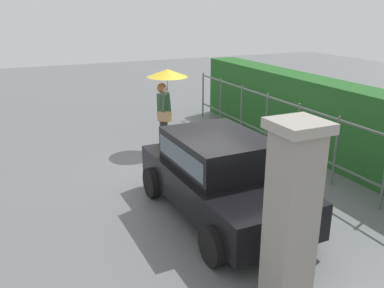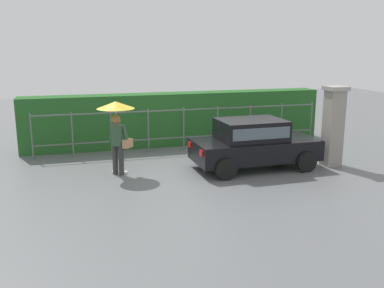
% 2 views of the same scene
% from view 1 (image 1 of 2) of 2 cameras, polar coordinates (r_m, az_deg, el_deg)
% --- Properties ---
extents(ground_plane, '(40.00, 40.00, 0.00)m').
position_cam_1_polar(ground_plane, '(9.15, 0.72, -4.47)').
color(ground_plane, slate).
extents(car, '(3.77, 1.93, 1.48)m').
position_cam_1_polar(car, '(7.24, 3.83, -4.06)').
color(car, black).
rests_on(car, ground).
extents(pedestrian, '(1.06, 1.06, 2.08)m').
position_cam_1_polar(pedestrian, '(10.67, -3.71, 7.73)').
color(pedestrian, '#333333').
rests_on(pedestrian, ground).
extents(gate_pillar, '(0.60, 0.60, 2.42)m').
position_cam_1_polar(gate_pillar, '(5.04, 13.72, -9.82)').
color(gate_pillar, gray).
rests_on(gate_pillar, ground).
extents(fence_section, '(10.08, 0.05, 1.50)m').
position_cam_1_polar(fence_section, '(9.82, 14.54, 1.69)').
color(fence_section, '#59605B').
rests_on(fence_section, ground).
extents(hedge_row, '(11.03, 0.90, 1.90)m').
position_cam_1_polar(hedge_row, '(10.43, 18.84, 2.96)').
color(hedge_row, '#235B23').
rests_on(hedge_row, ground).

